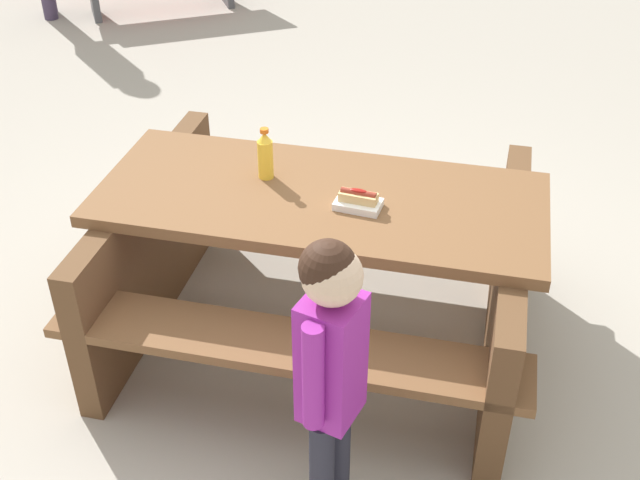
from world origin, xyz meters
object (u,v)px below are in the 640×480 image
(picnic_table, at_px, (320,256))
(soda_bottle, at_px, (265,155))
(hotdog_tray, at_px, (358,201))
(child_in_coat, at_px, (331,360))

(picnic_table, relative_size, soda_bottle, 8.32)
(hotdog_tray, distance_m, child_in_coat, 0.87)
(soda_bottle, relative_size, hotdog_tray, 1.19)
(hotdog_tray, bearing_deg, picnic_table, 160.72)
(picnic_table, bearing_deg, soda_bottle, 163.94)
(soda_bottle, height_order, child_in_coat, child_in_coat)
(soda_bottle, bearing_deg, picnic_table, -16.06)
(picnic_table, xyz_separation_m, soda_bottle, (-0.25, 0.07, 0.41))
(soda_bottle, bearing_deg, child_in_coat, -61.57)
(soda_bottle, bearing_deg, hotdog_tray, -17.37)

